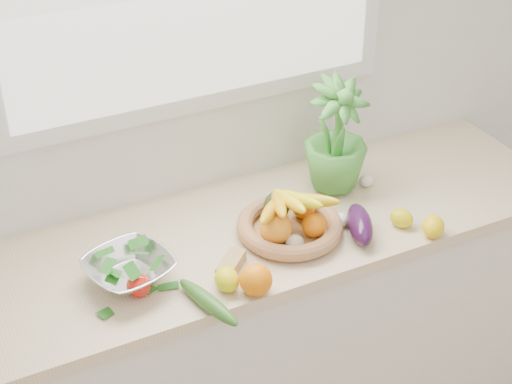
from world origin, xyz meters
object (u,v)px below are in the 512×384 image
apple (139,285)px  cucumber (208,302)px  potted_herb (336,135)px  fruit_basket (289,221)px  eggplant (360,224)px  colander_with_spinach (129,265)px

apple → cucumber: (0.15, -0.14, -0.01)m
apple → potted_herb: potted_herb is taller
potted_herb → fruit_basket: potted_herb is taller
cucumber → apple: bearing=137.5°
eggplant → colander_with_spinach: bearing=172.3°
cucumber → fruit_basket: 0.42m
potted_herb → eggplant: bearing=-103.7°
eggplant → cucumber: 0.57m
colander_with_spinach → cucumber: bearing=-52.3°
cucumber → fruit_basket: fruit_basket is taller
potted_herb → fruit_basket: bearing=-147.5°
apple → fruit_basket: fruit_basket is taller
apple → potted_herb: 0.83m
colander_with_spinach → fruit_basket: bearing=0.4°
apple → eggplant: size_ratio=0.35×
eggplant → potted_herb: size_ratio=0.52×
cucumber → colander_with_spinach: (-0.16, 0.20, 0.04)m
cucumber → colander_with_spinach: 0.26m
apple → cucumber: bearing=-42.5°
fruit_basket → eggplant: bearing=-27.1°
cucumber → potted_herb: potted_herb is taller
cucumber → potted_herb: 0.75m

